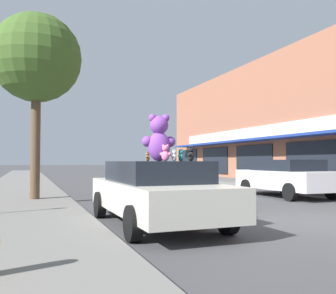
{
  "coord_description": "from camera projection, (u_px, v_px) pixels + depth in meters",
  "views": [
    {
      "loc": [
        -6.01,
        -6.89,
        1.36
      ],
      "look_at": [
        -2.21,
        3.19,
        1.77
      ],
      "focal_mm": 40.0,
      "sensor_mm": 36.0,
      "label": 1
    }
  ],
  "objects": [
    {
      "name": "ground_plane",
      "position": [
        308.0,
        221.0,
        8.51
      ],
      "size": [
        260.0,
        260.0,
        0.0
      ],
      "primitive_type": "plane",
      "color": "#424244"
    },
    {
      "name": "sidewalk_near",
      "position": [
        12.0,
        237.0,
        6.32
      ],
      "size": [
        3.18,
        90.0,
        0.17
      ],
      "color": "slate",
      "rests_on": "ground_plane"
    },
    {
      "name": "plush_art_car",
      "position": [
        156.0,
        191.0,
        8.0
      ],
      "size": [
        2.06,
        4.72,
        1.36
      ],
      "rotation": [
        0.0,
        0.0,
        0.01
      ],
      "color": "beige",
      "rests_on": "ground_plane"
    },
    {
      "name": "teddy_bear_giant",
      "position": [
        159.0,
        138.0,
        8.06
      ],
      "size": [
        0.77,
        0.49,
        1.02
      ],
      "rotation": [
        0.0,
        0.0,
        2.98
      ],
      "color": "purple",
      "rests_on": "plush_art_car"
    },
    {
      "name": "teddy_bear_white",
      "position": [
        174.0,
        156.0,
        7.88
      ],
      "size": [
        0.17,
        0.16,
        0.24
      ],
      "rotation": [
        0.0,
        0.0,
        3.91
      ],
      "color": "white",
      "rests_on": "plush_art_car"
    },
    {
      "name": "teddy_bear_pink",
      "position": [
        165.0,
        153.0,
        7.82
      ],
      "size": [
        0.25,
        0.23,
        0.35
      ],
      "rotation": [
        0.0,
        0.0,
        2.48
      ],
      "color": "pink",
      "rests_on": "plush_art_car"
    },
    {
      "name": "teddy_bear_black",
      "position": [
        191.0,
        154.0,
        7.86
      ],
      "size": [
        0.22,
        0.23,
        0.33
      ],
      "rotation": [
        0.0,
        0.0,
        3.99
      ],
      "color": "black",
      "rests_on": "plush_art_car"
    },
    {
      "name": "teddy_bear_teal",
      "position": [
        181.0,
        155.0,
        8.22
      ],
      "size": [
        0.19,
        0.18,
        0.27
      ],
      "rotation": [
        0.0,
        0.0,
        3.87
      ],
      "color": "teal",
      "rests_on": "plush_art_car"
    },
    {
      "name": "teddy_bear_brown",
      "position": [
        148.0,
        156.0,
        8.89
      ],
      "size": [
        0.15,
        0.17,
        0.23
      ],
      "rotation": [
        0.0,
        0.0,
        4.06
      ],
      "color": "olive",
      "rests_on": "plush_art_car"
    },
    {
      "name": "parked_car_far_center",
      "position": [
        286.0,
        177.0,
        14.3
      ],
      "size": [
        2.03,
        4.33,
        1.41
      ],
      "color": "silver",
      "rests_on": "ground_plane"
    },
    {
      "name": "street_tree",
      "position": [
        37.0,
        59.0,
        12.04
      ],
      "size": [
        2.85,
        2.85,
        5.95
      ],
      "color": "brown",
      "rests_on": "sidewalk_near"
    }
  ]
}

